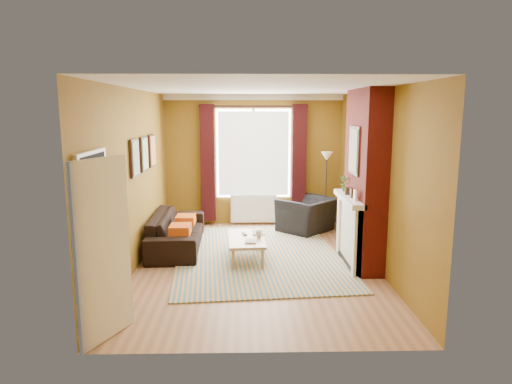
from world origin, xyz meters
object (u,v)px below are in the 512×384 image
sofa (177,231)px  floor_lamp (326,168)px  armchair (308,215)px  wicker_stool (286,221)px  coffee_table (246,240)px

sofa → floor_lamp: (2.92, 1.30, 0.97)m
armchair → sofa: bearing=-23.3°
sofa → wicker_stool: size_ratio=5.25×
armchair → floor_lamp: (0.40, 0.21, 0.94)m
sofa → wicker_stool: sofa is taller
wicker_stool → floor_lamp: size_ratio=0.25×
floor_lamp → sofa: bearing=-156.0°
sofa → coffee_table: 1.44m
sofa → floor_lamp: size_ratio=1.34×
armchair → coffee_table: (-1.27, -1.80, -0.00)m
sofa → armchair: size_ratio=2.05×
sofa → armchair: bearing=-68.4°
sofa → coffee_table: size_ratio=1.85×
coffee_table → wicker_stool: (0.83, 1.85, -0.14)m
wicker_stool → floor_lamp: (0.83, 0.16, 1.08)m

